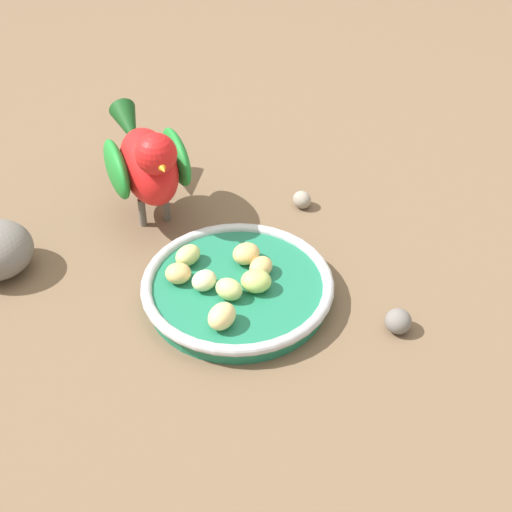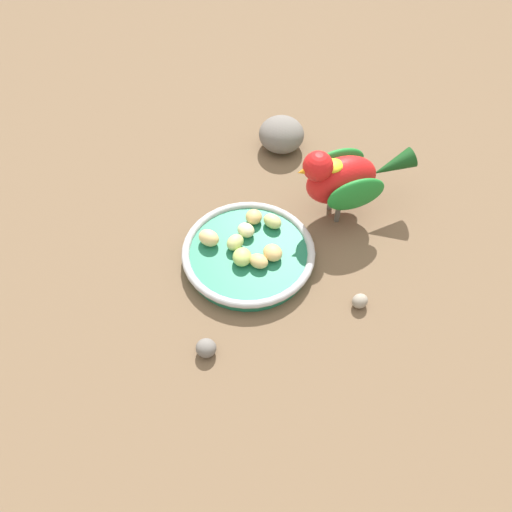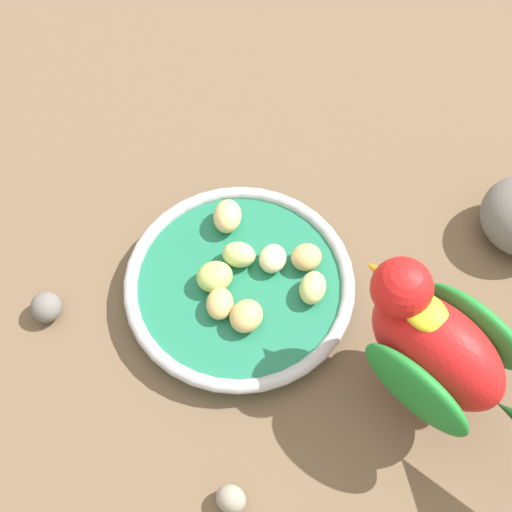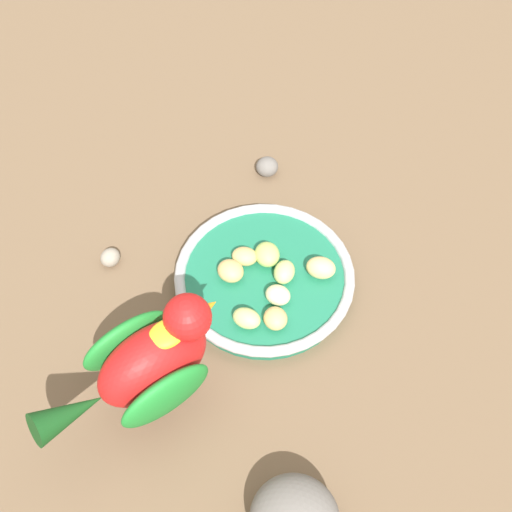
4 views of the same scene
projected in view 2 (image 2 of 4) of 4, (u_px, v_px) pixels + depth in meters
The scene contains 14 objects.
ground_plane at pixel (241, 272), 0.86m from camera, with size 4.00×4.00×0.00m, color brown.
feeding_bowl at pixel (249, 254), 0.87m from camera, with size 0.21×0.21×0.03m.
apple_piece_0 at pixel (209, 238), 0.86m from camera, with size 0.03×0.03×0.03m, color #E5C67F.
apple_piece_1 at pixel (241, 257), 0.84m from camera, with size 0.03×0.03×0.02m, color #B2CC66.
apple_piece_2 at pixel (259, 261), 0.84m from camera, with size 0.03×0.02×0.02m, color tan.
apple_piece_3 at pixel (235, 242), 0.86m from camera, with size 0.03×0.02×0.02m, color #C6D17A.
apple_piece_4 at pixel (272, 221), 0.89m from camera, with size 0.03×0.02×0.02m, color #C6D17A.
apple_piece_5 at pixel (246, 230), 0.88m from camera, with size 0.03×0.02×0.02m, color beige.
apple_piece_6 at pixel (254, 217), 0.89m from camera, with size 0.03×0.03×0.02m, color tan.
apple_piece_7 at pixel (273, 253), 0.85m from camera, with size 0.03×0.03×0.02m, color tan.
parrot at pixel (344, 177), 0.87m from camera, with size 0.17×0.17×0.15m.
rock_large at pixel (281, 134), 1.02m from camera, with size 0.09×0.08×0.06m, color slate.
pebble_0 at pixel (360, 301), 0.82m from camera, with size 0.02×0.02×0.02m, color gray.
pebble_1 at pixel (206, 348), 0.77m from camera, with size 0.03×0.03×0.03m, color slate.
Camera 2 is at (-0.45, -0.24, 0.70)m, focal length 38.36 mm.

